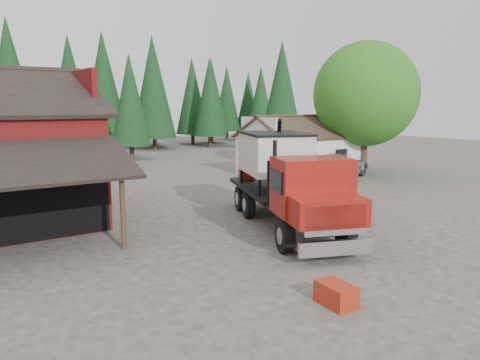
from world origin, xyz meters
TOP-DOWN VIEW (x-y plane):
  - ground at (0.00, 0.00)m, footprint 120.00×120.00m
  - farmhouse at (13.00, 13.00)m, footprint 8.60×6.42m
  - deciduous_tree at (17.01, 9.97)m, footprint 8.00×8.00m
  - conifer_backdrop at (0.00, 42.00)m, footprint 76.00×16.00m
  - near_pine_b at (6.00, 30.00)m, footprint 3.96×3.96m
  - near_pine_c at (22.00, 26.00)m, footprint 4.84×4.84m
  - near_pine_d at (-4.00, 34.00)m, footprint 5.28×5.28m
  - feed_truck at (1.53, 1.10)m, footprint 6.50×10.79m
  - silver_car at (14.00, 10.00)m, footprint 7.23×4.90m
  - equip_box at (-2.74, -6.00)m, footprint 0.79×1.16m

SIDE VIEW (x-z plane):
  - ground at x=0.00m, z-range 0.00..0.00m
  - conifer_backdrop at x=0.00m, z-range -8.00..8.00m
  - equip_box at x=-2.74m, z-range 0.00..0.60m
  - silver_car at x=14.00m, z-range 0.00..1.84m
  - farmhouse at x=13.00m, z-range -0.66..3.99m
  - feed_truck at x=1.53m, z-range -0.15..4.59m
  - near_pine_b at x=6.00m, z-range 0.69..11.09m
  - deciduous_tree at x=17.01m, z-range 0.81..11.01m
  - near_pine_c at x=22.00m, z-range 0.69..13.09m
  - near_pine_d at x=-4.00m, z-range 0.69..14.09m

